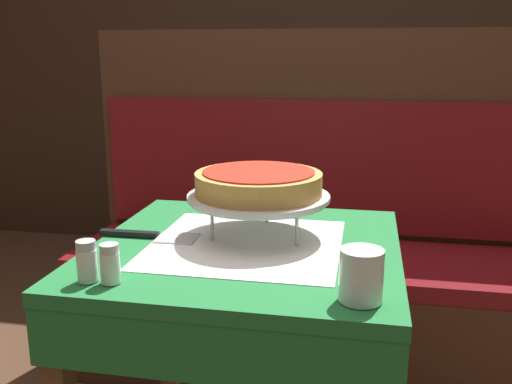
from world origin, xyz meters
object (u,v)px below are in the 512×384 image
pizza_pan_stand (258,199)px  dining_table_rear (339,163)px  booth_bench (319,278)px  pepper_shaker (110,264)px  water_glass_near (361,275)px  salt_shaker (87,261)px  condiment_caddy (347,137)px  deep_dish_pizza (258,183)px  pizza_server (152,235)px  dining_table_front (246,286)px

pizza_pan_stand → dining_table_rear: bearing=85.8°
booth_bench → pepper_shaker: (-0.31, -1.06, 0.43)m
dining_table_rear → water_glass_near: (0.13, -1.85, 0.15)m
salt_shaker → condiment_caddy: bearing=77.3°
pepper_shaker → deep_dish_pizza: bearing=56.6°
pepper_shaker → condiment_caddy: (0.37, 1.84, -0.01)m
deep_dish_pizza → salt_shaker: size_ratio=3.71×
dining_table_rear → condiment_caddy: size_ratio=5.54×
pizza_pan_stand → deep_dish_pizza: deep_dish_pizza is taller
pizza_server → booth_bench: bearing=66.8°
booth_bench → condiment_caddy: (0.06, 0.78, 0.42)m
deep_dish_pizza → pepper_shaker: size_ratio=3.88×
booth_bench → pepper_shaker: 1.18m
booth_bench → deep_dish_pizza: size_ratio=6.08×
dining_table_front → water_glass_near: bearing=-45.2°
pizza_server → water_glass_near: 0.56m
booth_bench → dining_table_rear: bearing=88.4°
booth_bench → dining_table_front: bearing=-97.8°
pepper_shaker → dining_table_front: bearing=53.3°
condiment_caddy → dining_table_front: bearing=-96.0°
dining_table_rear → salt_shaker: 1.91m
booth_bench → pizza_server: bearing=-113.2°
booth_bench → pizza_server: size_ratio=7.58×
deep_dish_pizza → salt_shaker: (-0.27, -0.33, -0.09)m
booth_bench → condiment_caddy: bearing=85.9°
deep_dish_pizza → pizza_server: (-0.24, -0.06, -0.12)m
dining_table_front → pizza_pan_stand: 0.21m
water_glass_near → pizza_pan_stand: bearing=126.9°
pizza_pan_stand → condiment_caddy: size_ratio=2.37×
dining_table_rear → deep_dish_pizza: (-0.11, -1.53, 0.24)m
pizza_pan_stand → salt_shaker: (-0.27, -0.33, -0.05)m
booth_bench → water_glass_near: bearing=-81.8°
dining_table_front → pepper_shaker: pepper_shaker is taller
pizza_pan_stand → condiment_caddy: (0.15, 1.51, -0.07)m
salt_shaker → pepper_shaker: size_ratio=1.05×
pizza_server → water_glass_near: size_ratio=2.53×
pizza_pan_stand → deep_dish_pizza: (-0.00, 0.00, 0.04)m
pizza_pan_stand → deep_dish_pizza: bearing=99.5°
deep_dish_pizza → condiment_caddy: bearing=84.4°
dining_table_front → deep_dish_pizza: size_ratio=2.52×
deep_dish_pizza → pepper_shaker: deep_dish_pizza is taller
dining_table_rear → deep_dish_pizza: bearing=-94.2°
dining_table_front → booth_bench: booth_bench is taller
salt_shaker → pizza_server: bearing=85.5°
pizza_pan_stand → salt_shaker: bearing=-128.6°
pizza_server → salt_shaker: 0.28m
booth_bench → water_glass_near: (0.15, -1.05, 0.44)m
pizza_pan_stand → pepper_shaker: pizza_pan_stand is taller
dining_table_front → booth_bench: (0.11, 0.79, -0.29)m
pizza_pan_stand → water_glass_near: size_ratio=3.57×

